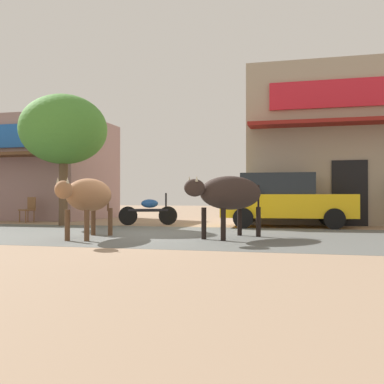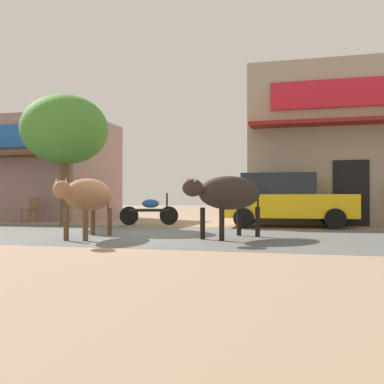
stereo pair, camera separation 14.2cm
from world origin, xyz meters
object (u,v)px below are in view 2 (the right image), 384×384
Objects in this scene: parked_motorcycle at (150,211)px; cow_near_brown at (88,195)px; cow_far_dark at (229,193)px; roadside_tree at (65,130)px; parked_hatchback_car at (285,200)px; cafe_chair_near_tree at (31,208)px.

cow_near_brown is (0.39, -5.03, 0.48)m from parked_motorcycle.
roadside_tree is at bearing 151.17° from cow_far_dark.
cow_far_dark is at bearing -102.47° from parked_hatchback_car.
parked_motorcycle is (-4.37, -0.12, -0.37)m from parked_hatchback_car.
cafe_chair_near_tree is at bearing 150.11° from cow_far_dark.
cow_near_brown is (-3.98, -5.15, 0.11)m from parked_hatchback_car.
roadside_tree is 3.82m from parked_motorcycle.
cafe_chair_near_tree is (-5.23, 5.57, -0.44)m from cow_near_brown.
parked_hatchback_car is (6.99, 1.00, -2.26)m from roadside_tree.
parked_motorcycle is 0.64× the size of cow_near_brown.
cow_far_dark reaches higher than parked_motorcycle.
cow_near_brown is 3.13m from cow_far_dark.
parked_hatchback_car is 6.51m from cow_near_brown.
cafe_chair_near_tree is (-2.22, 1.42, -2.59)m from roadside_tree.
parked_motorcycle is (2.63, 0.88, -2.63)m from roadside_tree.
parked_motorcycle is at bearing 94.39° from cow_near_brown.
parked_motorcycle is at bearing 18.56° from roadside_tree.
parked_hatchback_car is 9.23m from cafe_chair_near_tree.
parked_motorcycle is at bearing -178.41° from parked_hatchback_car.
parked_hatchback_car is 4.38m from parked_motorcycle.
cow_near_brown is at bearing -85.61° from parked_motorcycle.
cow_near_brown is 3.09× the size of cafe_chair_near_tree.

